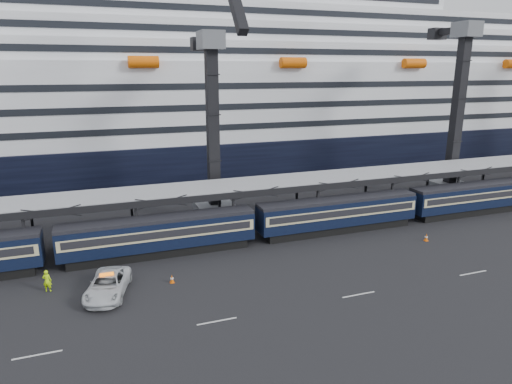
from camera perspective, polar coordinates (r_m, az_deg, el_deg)
ground at (r=50.24m, az=23.92°, el=-7.09°), size 260.00×260.00×0.00m
train at (r=54.04m, az=13.31°, el=-2.16°), size 133.05×3.00×4.05m
canopy at (r=59.02m, az=15.18°, el=2.23°), size 130.00×6.25×5.53m
cruise_ship at (r=85.51m, az=2.41°, el=11.38°), size 214.09×28.84×34.00m
crane_dark_near at (r=53.61m, az=-5.33°, el=8.68°), size 4.50×17.75×35.08m
crane_dark_mid at (r=70.16m, az=24.21°, el=10.12°), size 4.50×18.24×39.64m
pickup_truck at (r=39.74m, az=-18.06°, el=-11.00°), size 4.45×6.83×1.75m
worker at (r=42.09m, az=-24.66°, el=-10.06°), size 0.77×0.59×1.90m
traffic_cone_b at (r=40.77m, az=-17.82°, el=-11.12°), size 0.35×0.35×0.69m
traffic_cone_c at (r=40.71m, az=-10.46°, el=-10.60°), size 0.38×0.38×0.75m
traffic_cone_d at (r=52.50m, az=20.51°, el=-5.32°), size 0.41×0.41×0.83m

